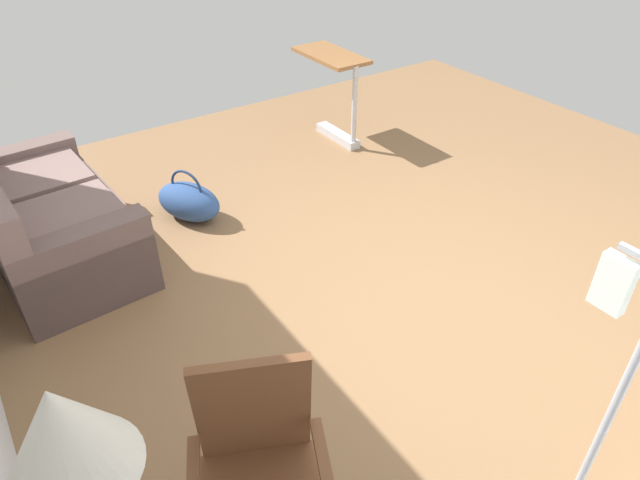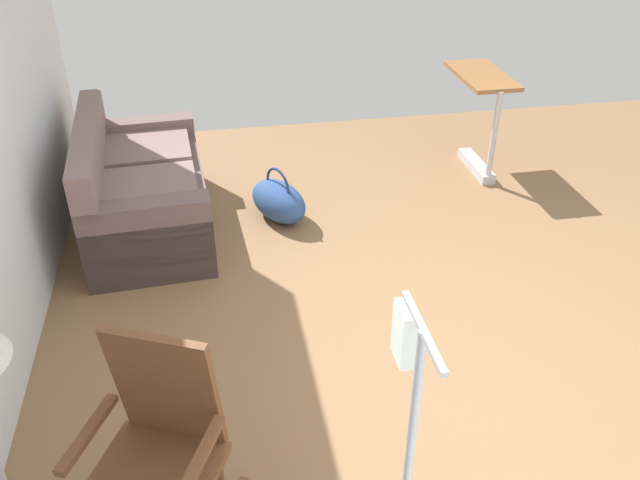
{
  "view_description": "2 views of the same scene",
  "coord_description": "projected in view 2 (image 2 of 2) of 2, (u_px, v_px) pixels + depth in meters",
  "views": [
    {
      "loc": [
        -1.96,
        2.13,
        2.49
      ],
      "look_at": [
        0.11,
        0.71,
        0.72
      ],
      "focal_mm": 31.66,
      "sensor_mm": 36.0,
      "label": 1
    },
    {
      "loc": [
        -2.63,
        1.31,
        2.62
      ],
      "look_at": [
        0.21,
        0.78,
        0.78
      ],
      "focal_mm": 36.74,
      "sensor_mm": 36.0,
      "label": 2
    }
  ],
  "objects": [
    {
      "name": "duffel_bag",
      "position": [
        279.0,
        201.0,
        5.08
      ],
      "size": [
        0.64,
        0.54,
        0.43
      ],
      "color": "#2D4C84",
      "rests_on": "ground"
    },
    {
      "name": "ground_plane",
      "position": [
        459.0,
        360.0,
        3.79
      ],
      "size": [
        7.34,
        7.34,
        0.0
      ],
      "primitive_type": "plane",
      "color": "olive"
    },
    {
      "name": "overbed_table",
      "position": [
        481.0,
        111.0,
        5.64
      ],
      "size": [
        0.84,
        0.4,
        0.84
      ],
      "color": "#B2B5BA",
      "rests_on": "ground"
    },
    {
      "name": "couch",
      "position": [
        142.0,
        192.0,
        4.88
      ],
      "size": [
        1.65,
        0.94,
        0.85
      ],
      "color": "#68534F",
      "rests_on": "ground"
    },
    {
      "name": "rocking_chair",
      "position": [
        160.0,
        454.0,
        2.6
      ],
      "size": [
        0.89,
        0.75,
        1.05
      ],
      "color": "brown",
      "rests_on": "ground"
    }
  ]
}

